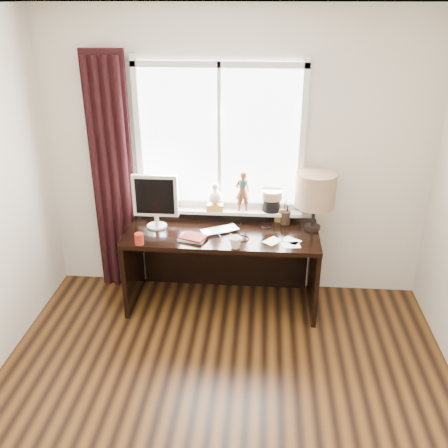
# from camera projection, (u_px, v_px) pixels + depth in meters

# --- Properties ---
(floor) EXTENTS (3.50, 4.00, 0.00)m
(floor) POSITION_uv_depth(u_px,v_px,m) (216.00, 445.00, 3.23)
(floor) COLOR #593313
(floor) RESTS_ON ground
(ceiling) EXTENTS (3.50, 4.00, 0.00)m
(ceiling) POSITION_uv_depth(u_px,v_px,m) (212.00, 9.00, 2.14)
(ceiling) COLOR white
(ceiling) RESTS_ON wall_back
(wall_back) EXTENTS (3.50, 0.00, 2.60)m
(wall_back) POSITION_uv_depth(u_px,v_px,m) (236.00, 159.00, 4.49)
(wall_back) COLOR beige
(wall_back) RESTS_ON ground
(laptop) EXTENTS (0.39, 0.34, 0.03)m
(laptop) POSITION_uv_depth(u_px,v_px,m) (220.00, 230.00, 4.39)
(laptop) COLOR silver
(laptop) RESTS_ON desk
(mug) EXTENTS (0.14, 0.14, 0.10)m
(mug) POSITION_uv_depth(u_px,v_px,m) (235.00, 242.00, 4.09)
(mug) COLOR white
(mug) RESTS_ON desk
(red_cup) EXTENTS (0.07, 0.07, 0.10)m
(red_cup) POSITION_uv_depth(u_px,v_px,m) (139.00, 239.00, 4.16)
(red_cup) COLOR maroon
(red_cup) RESTS_ON desk
(window) EXTENTS (1.52, 0.20, 1.40)m
(window) POSITION_uv_depth(u_px,v_px,m) (222.00, 160.00, 4.46)
(window) COLOR white
(window) RESTS_ON ground
(curtain) EXTENTS (0.38, 0.09, 2.25)m
(curtain) POSITION_uv_depth(u_px,v_px,m) (112.00, 179.00, 4.57)
(curtain) COLOR black
(curtain) RESTS_ON floor
(desk) EXTENTS (1.70, 0.70, 0.75)m
(desk) POSITION_uv_depth(u_px,v_px,m) (223.00, 251.00, 4.59)
(desk) COLOR black
(desk) RESTS_ON floor
(monitor) EXTENTS (0.40, 0.18, 0.49)m
(monitor) POSITION_uv_depth(u_px,v_px,m) (155.00, 198.00, 4.37)
(monitor) COLOR beige
(monitor) RESTS_ON desk
(notebook_stack) EXTENTS (0.26, 0.22, 0.03)m
(notebook_stack) POSITION_uv_depth(u_px,v_px,m) (193.00, 238.00, 4.25)
(notebook_stack) COLOR beige
(notebook_stack) RESTS_ON desk
(brush_holder) EXTENTS (0.09, 0.09, 0.25)m
(brush_holder) POSITION_uv_depth(u_px,v_px,m) (285.00, 217.00, 4.53)
(brush_holder) COLOR black
(brush_holder) RESTS_ON desk
(icon_frame) EXTENTS (0.10, 0.04, 0.13)m
(icon_frame) POSITION_uv_depth(u_px,v_px,m) (280.00, 216.00, 4.54)
(icon_frame) COLOR gold
(icon_frame) RESTS_ON desk
(table_lamp) EXTENTS (0.35, 0.35, 0.52)m
(table_lamp) POSITION_uv_depth(u_px,v_px,m) (315.00, 191.00, 4.30)
(table_lamp) COLOR black
(table_lamp) RESTS_ON desk
(loose_papers) EXTENTS (0.34, 0.24, 0.00)m
(loose_papers) POSITION_uv_depth(u_px,v_px,m) (285.00, 242.00, 4.20)
(loose_papers) COLOR white
(loose_papers) RESTS_ON desk
(desk_cables) EXTENTS (0.41, 0.43, 0.01)m
(desk_cables) POSITION_uv_depth(u_px,v_px,m) (248.00, 231.00, 4.40)
(desk_cables) COLOR black
(desk_cables) RESTS_ON desk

